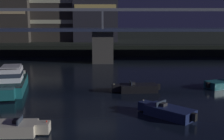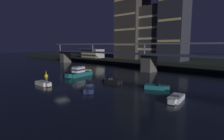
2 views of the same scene
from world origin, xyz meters
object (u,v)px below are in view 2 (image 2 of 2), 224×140
(tower_west_low, at_px, (132,23))
(tower_central, at_px, (175,10))
(tower_west_tall, at_px, (153,33))
(waterfront_pavilion, at_px, (92,53))
(channel_buoy, at_px, (46,75))
(speedboat_near_center, at_px, (76,70))
(river_bridge, at_px, (149,58))
(speedboat_mid_center, at_px, (156,87))
(speedboat_near_right, at_px, (112,82))
(speedboat_mid_right, at_px, (43,83))
(speedboat_mid_left, at_px, (89,89))
(cabin_cruiser_near_left, at_px, (79,73))
(speedboat_far_left, at_px, (176,98))

(tower_west_low, xyz_separation_m, tower_central, (21.98, -0.35, 3.23))
(tower_west_tall, xyz_separation_m, waterfront_pavilion, (-30.45, -10.24, -9.70))
(tower_central, xyz_separation_m, channel_buoy, (-13.20, -49.83, -22.38))
(tower_west_low, distance_m, speedboat_near_center, 42.43)
(tower_central, relative_size, waterfront_pavilion, 3.36)
(river_bridge, xyz_separation_m, speedboat_mid_center, (14.15, -19.94, -4.19))
(channel_buoy, bearing_deg, speedboat_near_right, 18.12)
(waterfront_pavilion, relative_size, speedboat_mid_right, 2.38)
(speedboat_near_center, distance_m, speedboat_mid_left, 28.84)
(cabin_cruiser_near_left, bearing_deg, speedboat_near_center, 149.28)
(cabin_cruiser_near_left, distance_m, speedboat_mid_right, 13.03)
(tower_west_low, bearing_deg, channel_buoy, -80.08)
(river_bridge, xyz_separation_m, speedboat_near_center, (-19.14, -15.47, -4.19))
(tower_west_tall, bearing_deg, speedboat_mid_left, -71.37)
(tower_central, height_order, speedboat_near_center, tower_central)
(speedboat_near_right, distance_m, channel_buoy, 20.26)
(tower_west_tall, height_order, speedboat_near_center, tower_west_tall)
(speedboat_mid_left, bearing_deg, speedboat_near_right, 101.76)
(tower_west_tall, xyz_separation_m, speedboat_far_left, (32.36, -46.96, -13.72))
(speedboat_near_center, bearing_deg, speedboat_mid_left, -30.48)
(speedboat_near_center, bearing_deg, speedboat_far_left, -13.26)
(tower_west_tall, bearing_deg, speedboat_mid_right, -83.61)
(waterfront_pavilion, relative_size, speedboat_mid_left, 2.81)
(tower_west_tall, height_order, channel_buoy, tower_west_tall)
(river_bridge, height_order, speedboat_far_left, river_bridge)
(tower_west_low, relative_size, speedboat_mid_right, 6.76)
(river_bridge, height_order, speedboat_near_center, river_bridge)
(speedboat_mid_left, bearing_deg, speedboat_mid_right, -162.40)
(speedboat_near_center, relative_size, speedboat_mid_left, 1.12)
(river_bridge, height_order, cabin_cruiser_near_left, river_bridge)
(speedboat_near_center, bearing_deg, speedboat_near_right, -15.39)
(cabin_cruiser_near_left, xyz_separation_m, speedboat_mid_left, (15.13, -8.85, -0.64))
(speedboat_near_right, bearing_deg, speedboat_mid_right, -129.11)
(speedboat_near_right, bearing_deg, tower_central, 97.92)
(cabin_cruiser_near_left, xyz_separation_m, speedboat_mid_right, (3.77, -12.45, -0.64))
(speedboat_mid_left, relative_size, speedboat_mid_right, 0.85)
(speedboat_near_right, height_order, channel_buoy, channel_buoy)
(river_bridge, bearing_deg, waterfront_pavilion, 164.29)
(speedboat_near_center, height_order, speedboat_mid_center, same)
(river_bridge, distance_m, speedboat_mid_left, 30.92)
(river_bridge, distance_m, speedboat_near_center, 24.97)
(speedboat_near_right, height_order, speedboat_mid_right, same)
(speedboat_mid_left, distance_m, speedboat_far_left, 15.66)
(speedboat_near_center, bearing_deg, cabin_cruiser_near_left, -30.72)
(speedboat_mid_right, bearing_deg, waterfront_pavilion, 128.83)
(waterfront_pavilion, relative_size, speedboat_near_right, 2.37)
(waterfront_pavilion, distance_m, cabin_cruiser_near_left, 46.86)
(tower_west_low, distance_m, speedboat_far_left, 67.40)
(tower_central, height_order, speedboat_far_left, tower_central)
(tower_west_low, xyz_separation_m, waterfront_pavilion, (-18.31, -10.13, -15.19))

